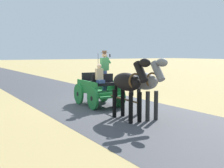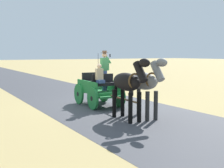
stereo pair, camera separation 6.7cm
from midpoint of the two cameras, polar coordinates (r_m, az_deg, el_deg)
name	(u,v)px [view 1 (the left image)]	position (r m, az deg, el deg)	size (l,w,h in m)	color
ground_plane	(99,105)	(13.09, -2.76, -4.28)	(200.00, 200.00, 0.00)	tan
road_surface	(99,105)	(13.09, -2.76, -4.26)	(5.48, 160.00, 0.01)	#424247
horse_drawn_carriage	(99,88)	(12.83, -2.75, -0.81)	(1.50, 4.51, 2.50)	#1E7233
horse_near_side	(145,82)	(10.37, 6.48, 0.34)	(0.63, 2.13, 2.21)	gray
horse_off_side	(128,83)	(9.97, 3.13, 0.13)	(0.60, 2.13, 2.21)	black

